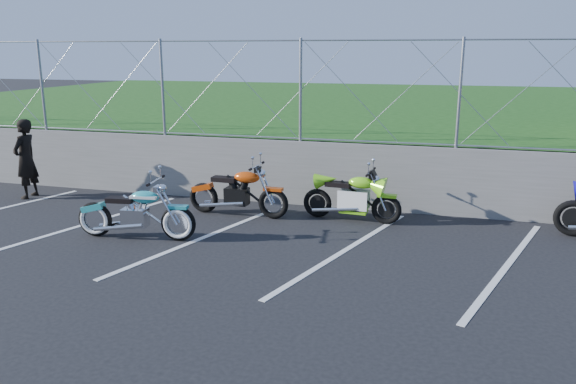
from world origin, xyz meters
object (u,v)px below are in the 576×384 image
(cruiser_turquoise, at_px, (137,215))
(sportbike_green, at_px, (353,199))
(person_standing, at_px, (26,159))
(naked_orange, at_px, (239,194))

(cruiser_turquoise, distance_m, sportbike_green, 3.83)
(cruiser_turquoise, height_order, person_standing, person_standing)
(cruiser_turquoise, distance_m, person_standing, 4.09)
(sportbike_green, height_order, person_standing, person_standing)
(cruiser_turquoise, distance_m, naked_orange, 2.07)
(sportbike_green, bearing_deg, person_standing, -173.88)
(naked_orange, relative_size, sportbike_green, 1.09)
(sportbike_green, xyz_separation_m, person_standing, (-6.94, -0.20, 0.43))
(cruiser_turquoise, height_order, sportbike_green, cruiser_turquoise)
(naked_orange, height_order, sportbike_green, naked_orange)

